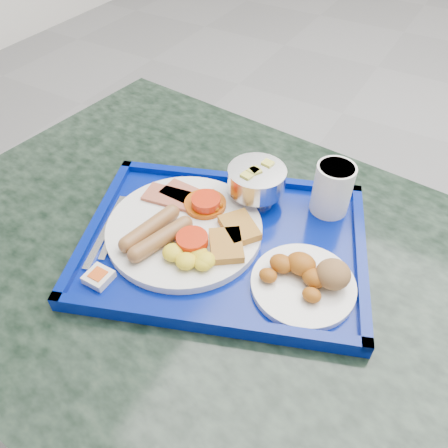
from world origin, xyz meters
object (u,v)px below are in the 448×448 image
(main_plate, at_px, (187,229))
(fruit_bowl, at_px, (257,180))
(tray, at_px, (224,243))
(bread_plate, at_px, (308,279))
(table, at_px, (233,327))
(juice_cup, at_px, (333,187))

(main_plate, xyz_separation_m, fruit_bowl, (0.06, 0.14, 0.03))
(tray, relative_size, bread_plate, 3.49)
(main_plate, bearing_deg, tray, 17.75)
(table, distance_m, tray, 0.20)
(main_plate, distance_m, juice_cup, 0.26)
(fruit_bowl, height_order, juice_cup, juice_cup)
(main_plate, bearing_deg, bread_plate, 0.99)
(table, relative_size, bread_plate, 7.75)
(tray, xyz_separation_m, bread_plate, (0.16, -0.02, 0.02))
(table, bearing_deg, main_plate, 175.78)
(table, distance_m, bread_plate, 0.25)
(tray, distance_m, fruit_bowl, 0.13)
(main_plate, height_order, bread_plate, bread_plate)
(main_plate, relative_size, bread_plate, 1.67)
(tray, bearing_deg, main_plate, -162.25)
(fruit_bowl, distance_m, juice_cup, 0.13)
(tray, height_order, fruit_bowl, fruit_bowl)
(juice_cup, bearing_deg, main_plate, -134.78)
(juice_cup, bearing_deg, bread_plate, -79.21)
(tray, distance_m, bread_plate, 0.16)
(bread_plate, height_order, juice_cup, juice_cup)
(table, distance_m, fruit_bowl, 0.29)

